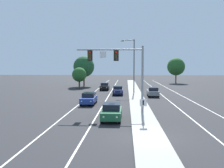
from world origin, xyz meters
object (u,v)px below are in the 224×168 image
Objects in this scene: car_oncoming_black at (105,86)px; tree_far_left_a at (84,67)px; car_oncoming_green at (112,111)px; car_oncoming_navy at (118,90)px; tree_far_left_c at (79,75)px; median_sign_post at (143,107)px; car_receding_grey at (153,92)px; street_lamp_median at (133,63)px; tree_far_right_a at (176,67)px; car_oncoming_blue at (89,98)px; overhead_signal_mast at (121,64)px.

car_oncoming_black is 12.33m from tree_far_left_a.
car_oncoming_green is 0.99× the size of car_oncoming_navy.
tree_far_left_a is (-9.26, 18.56, 4.20)m from car_oncoming_navy.
median_sign_post is at bearing -71.38° from tree_far_left_c.
car_receding_grey is at bearing -50.34° from car_oncoming_black.
tree_far_right_a is at bearing 65.10° from street_lamp_median.
car_oncoming_blue is at bearing -113.88° from street_lamp_median.
tree_far_left_a is at bearing 103.17° from car_oncoming_green.
street_lamp_median reaches higher than tree_far_left_a.
car_oncoming_green and car_oncoming_navy have the same top height.
car_receding_grey is (9.53, 9.53, 0.00)m from car_oncoming_blue.
tree_far_right_a reaches higher than car_oncoming_blue.
street_lamp_median reaches higher than tree_far_left_c.
tree_far_left_a is at bearing 126.25° from street_lamp_median.
tree_far_left_c is at bearing 105.46° from car_oncoming_green.
car_oncoming_black is 0.99× the size of car_receding_grey.
tree_far_left_a reaches higher than tree_far_left_c.
car_oncoming_navy and car_oncoming_black have the same top height.
overhead_signal_mast is 0.97× the size of tree_far_right_a.
car_oncoming_navy is (-0.92, 17.16, -4.52)m from overhead_signal_mast.
street_lamp_median is 10.06m from car_oncoming_black.
car_oncoming_navy is at bearing -70.35° from car_oncoming_black.
street_lamp_median is at bearing -53.75° from tree_far_left_a.
street_lamp_median reaches higher than car_oncoming_black.
median_sign_post is 0.45× the size of tree_far_left_c.
overhead_signal_mast is 0.97× the size of tree_far_left_a.
median_sign_post is 38.77m from tree_far_left_c.
car_oncoming_black is at bearing -33.88° from tree_far_left_c.
tree_far_right_a is (15.57, 49.04, -0.34)m from overhead_signal_mast.
tree_far_left_c is at bearing 138.52° from street_lamp_median.
street_lamp_median reaches higher than car_oncoming_navy.
overhead_signal_mast is 1.53× the size of tree_far_left_c.
median_sign_post is 21.68m from car_receding_grey.
car_oncoming_navy is at bearing 90.33° from car_oncoming_green.
car_receding_grey is at bearing 72.93° from car_oncoming_green.
car_oncoming_blue is 12.34m from car_oncoming_navy.
tree_far_left_a reaches higher than car_receding_grey.
overhead_signal_mast is 17.76m from car_oncoming_navy.
median_sign_post is at bearing -38.14° from car_oncoming_green.
car_oncoming_blue is 0.99× the size of car_receding_grey.
car_oncoming_green is 0.58× the size of tree_far_left_a.
tree_far_right_a reaches higher than median_sign_post.
car_oncoming_black and car_receding_grey have the same top height.
car_oncoming_navy is at bearing 73.52° from car_oncoming_blue.
median_sign_post is at bearing -61.56° from car_oncoming_blue.
car_receding_grey is 26.21m from tree_far_left_a.
street_lamp_median is 1.30× the size of tree_far_left_a.
tree_far_left_c reaches higher than car_oncoming_green.
street_lamp_median is at bearing 84.68° from overhead_signal_mast.
car_oncoming_blue is 0.58× the size of tree_far_left_a.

